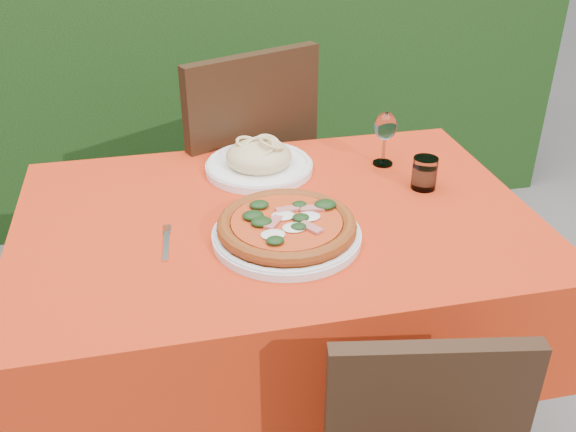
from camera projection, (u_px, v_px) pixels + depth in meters
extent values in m
plane|color=#605B57|center=(278.00, 427.00, 1.95)|extent=(60.00, 60.00, 0.00)
cube|color=black|center=(207.00, 36.00, 2.86)|extent=(3.20, 0.55, 1.60)
cube|color=#492A17|center=(276.00, 224.00, 1.59)|extent=(1.20, 0.80, 0.04)
cylinder|color=#492A17|center=(518.00, 396.00, 1.59)|extent=(0.05, 0.05, 0.70)
cylinder|color=#492A17|center=(82.00, 292.00, 1.96)|extent=(0.05, 0.05, 0.70)
cylinder|color=#492A17|center=(413.00, 250.00, 2.16)|extent=(0.05, 0.05, 0.70)
cube|color=red|center=(276.00, 268.00, 1.66)|extent=(1.26, 0.86, 0.32)
cube|color=black|center=(426.00, 431.00, 1.16)|extent=(0.37, 0.10, 0.40)
cube|color=black|center=(225.00, 186.00, 2.27)|extent=(0.59, 0.59, 0.04)
cube|color=black|center=(254.00, 134.00, 1.99)|extent=(0.44, 0.21, 0.50)
cylinder|color=black|center=(246.00, 211.00, 2.63)|extent=(0.04, 0.04, 0.47)
cylinder|color=black|center=(158.00, 240.00, 2.44)|extent=(0.04, 0.04, 0.47)
cylinder|color=black|center=(301.00, 254.00, 2.35)|extent=(0.04, 0.04, 0.47)
cylinder|color=black|center=(207.00, 291.00, 2.16)|extent=(0.04, 0.04, 0.47)
cylinder|color=white|center=(287.00, 236.00, 1.47)|extent=(0.34, 0.34, 0.02)
cylinder|color=#A94717|center=(287.00, 228.00, 1.46)|extent=(0.39, 0.39, 0.02)
cylinder|color=#AB0F0B|center=(287.00, 222.00, 1.45)|extent=(0.32, 0.32, 0.01)
cylinder|color=white|center=(259.00, 167.00, 1.78)|extent=(0.30, 0.30, 0.02)
ellipsoid|color=beige|center=(259.00, 156.00, 1.77)|extent=(0.20, 0.20, 0.08)
cylinder|color=silver|center=(424.00, 173.00, 1.68)|extent=(0.07, 0.07, 0.09)
cylinder|color=#9FBFD8|center=(424.00, 178.00, 1.68)|extent=(0.06, 0.06, 0.06)
cylinder|color=silver|center=(383.00, 163.00, 1.82)|extent=(0.06, 0.06, 0.01)
cylinder|color=silver|center=(384.00, 150.00, 1.80)|extent=(0.01, 0.01, 0.08)
ellipsoid|color=silver|center=(386.00, 126.00, 1.77)|extent=(0.06, 0.06, 0.08)
cube|color=silver|center=(166.00, 246.00, 1.45)|extent=(0.04, 0.17, 0.00)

